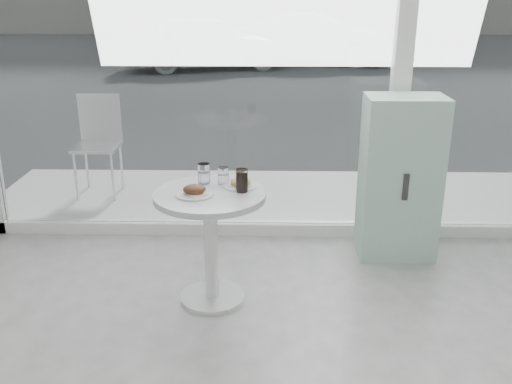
{
  "coord_description": "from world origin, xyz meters",
  "views": [
    {
      "loc": [
        -0.13,
        -1.49,
        2.01
      ],
      "look_at": [
        -0.2,
        1.7,
        0.85
      ],
      "focal_mm": 40.0,
      "sensor_mm": 36.0,
      "label": 1
    }
  ],
  "objects_px": {
    "mint_cabinet": "(400,178)",
    "water_tumbler_b": "(223,177)",
    "main_table": "(210,224)",
    "car_white": "(205,41)",
    "plate_fritter": "(195,191)",
    "plate_donut": "(241,184)",
    "cola_glass": "(242,181)",
    "car_silver": "(315,39)",
    "patio_chair": "(99,138)",
    "water_tumbler_a": "(204,174)"
  },
  "relations": [
    {
      "from": "main_table",
      "to": "mint_cabinet",
      "type": "height_order",
      "value": "mint_cabinet"
    },
    {
      "from": "car_silver",
      "to": "plate_fritter",
      "type": "height_order",
      "value": "car_silver"
    },
    {
      "from": "patio_chair",
      "to": "water_tumbler_a",
      "type": "height_order",
      "value": "patio_chair"
    },
    {
      "from": "patio_chair",
      "to": "plate_donut",
      "type": "height_order",
      "value": "patio_chair"
    },
    {
      "from": "car_silver",
      "to": "water_tumbler_a",
      "type": "distance_m",
      "value": 12.21
    },
    {
      "from": "main_table",
      "to": "water_tumbler_b",
      "type": "xyz_separation_m",
      "value": [
        0.08,
        0.17,
        0.27
      ]
    },
    {
      "from": "mint_cabinet",
      "to": "car_silver",
      "type": "relative_size",
      "value": 0.31
    },
    {
      "from": "car_silver",
      "to": "water_tumbler_b",
      "type": "bearing_deg",
      "value": -178.09
    },
    {
      "from": "patio_chair",
      "to": "plate_fritter",
      "type": "xyz_separation_m",
      "value": [
        1.21,
        -2.06,
        0.2
      ]
    },
    {
      "from": "mint_cabinet",
      "to": "plate_donut",
      "type": "distance_m",
      "value": 1.35
    },
    {
      "from": "car_white",
      "to": "plate_fritter",
      "type": "height_order",
      "value": "car_white"
    },
    {
      "from": "mint_cabinet",
      "to": "plate_donut",
      "type": "xyz_separation_m",
      "value": [
        -1.18,
        -0.62,
        0.16
      ]
    },
    {
      "from": "mint_cabinet",
      "to": "plate_fritter",
      "type": "height_order",
      "value": "mint_cabinet"
    },
    {
      "from": "plate_donut",
      "to": "water_tumbler_b",
      "type": "height_order",
      "value": "water_tumbler_b"
    },
    {
      "from": "car_white",
      "to": "cola_glass",
      "type": "bearing_deg",
      "value": 171.73
    },
    {
      "from": "mint_cabinet",
      "to": "water_tumbler_b",
      "type": "bearing_deg",
      "value": -156.45
    },
    {
      "from": "cola_glass",
      "to": "plate_fritter",
      "type": "bearing_deg",
      "value": -165.69
    },
    {
      "from": "car_silver",
      "to": "plate_donut",
      "type": "height_order",
      "value": "car_silver"
    },
    {
      "from": "car_silver",
      "to": "water_tumbler_b",
      "type": "height_order",
      "value": "car_silver"
    },
    {
      "from": "mint_cabinet",
      "to": "patio_chair",
      "type": "height_order",
      "value": "mint_cabinet"
    },
    {
      "from": "car_silver",
      "to": "main_table",
      "type": "bearing_deg",
      "value": -178.33
    },
    {
      "from": "mint_cabinet",
      "to": "car_silver",
      "type": "distance_m",
      "value": 11.55
    },
    {
      "from": "mint_cabinet",
      "to": "cola_glass",
      "type": "relative_size",
      "value": 8.4
    },
    {
      "from": "cola_glass",
      "to": "water_tumbler_a",
      "type": "bearing_deg",
      "value": 147.51
    },
    {
      "from": "patio_chair",
      "to": "water_tumbler_a",
      "type": "bearing_deg",
      "value": -56.01
    },
    {
      "from": "plate_donut",
      "to": "main_table",
      "type": "bearing_deg",
      "value": -147.41
    },
    {
      "from": "car_white",
      "to": "car_silver",
      "type": "bearing_deg",
      "value": -85.09
    },
    {
      "from": "mint_cabinet",
      "to": "car_silver",
      "type": "xyz_separation_m",
      "value": [
        0.21,
        11.55,
        0.03
      ]
    },
    {
      "from": "plate_donut",
      "to": "water_tumbler_a",
      "type": "bearing_deg",
      "value": 164.5
    },
    {
      "from": "plate_donut",
      "to": "water_tumbler_a",
      "type": "distance_m",
      "value": 0.26
    },
    {
      "from": "car_silver",
      "to": "cola_glass",
      "type": "bearing_deg",
      "value": -177.4
    },
    {
      "from": "car_white",
      "to": "cola_glass",
      "type": "xyz_separation_m",
      "value": [
        1.43,
        -11.22,
        0.16
      ]
    },
    {
      "from": "main_table",
      "to": "mint_cabinet",
      "type": "relative_size",
      "value": 0.61
    },
    {
      "from": "car_white",
      "to": "plate_fritter",
      "type": "relative_size",
      "value": 17.06
    },
    {
      "from": "main_table",
      "to": "water_tumbler_b",
      "type": "height_order",
      "value": "water_tumbler_b"
    },
    {
      "from": "plate_fritter",
      "to": "plate_donut",
      "type": "bearing_deg",
      "value": 31.72
    },
    {
      "from": "main_table",
      "to": "patio_chair",
      "type": "distance_m",
      "value": 2.39
    },
    {
      "from": "main_table",
      "to": "car_silver",
      "type": "relative_size",
      "value": 0.19
    },
    {
      "from": "patio_chair",
      "to": "car_white",
      "type": "bearing_deg",
      "value": 89.18
    },
    {
      "from": "mint_cabinet",
      "to": "cola_glass",
      "type": "height_order",
      "value": "mint_cabinet"
    },
    {
      "from": "mint_cabinet",
      "to": "car_white",
      "type": "distance_m",
      "value": 10.82
    },
    {
      "from": "plate_fritter",
      "to": "water_tumbler_a",
      "type": "relative_size",
      "value": 1.77
    },
    {
      "from": "mint_cabinet",
      "to": "car_white",
      "type": "relative_size",
      "value": 0.31
    },
    {
      "from": "main_table",
      "to": "car_silver",
      "type": "bearing_deg",
      "value": 82.65
    },
    {
      "from": "car_silver",
      "to": "plate_fritter",
      "type": "xyz_separation_m",
      "value": [
        -1.67,
        -12.34,
        0.13
      ]
    },
    {
      "from": "patio_chair",
      "to": "car_silver",
      "type": "distance_m",
      "value": 10.68
    },
    {
      "from": "car_silver",
      "to": "cola_glass",
      "type": "height_order",
      "value": "car_silver"
    },
    {
      "from": "mint_cabinet",
      "to": "water_tumbler_b",
      "type": "xyz_separation_m",
      "value": [
        -1.3,
        -0.57,
        0.19
      ]
    },
    {
      "from": "mint_cabinet",
      "to": "cola_glass",
      "type": "distance_m",
      "value": 1.39
    },
    {
      "from": "car_white",
      "to": "water_tumbler_b",
      "type": "xyz_separation_m",
      "value": [
        1.3,
        -11.07,
        0.14
      ]
    }
  ]
}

